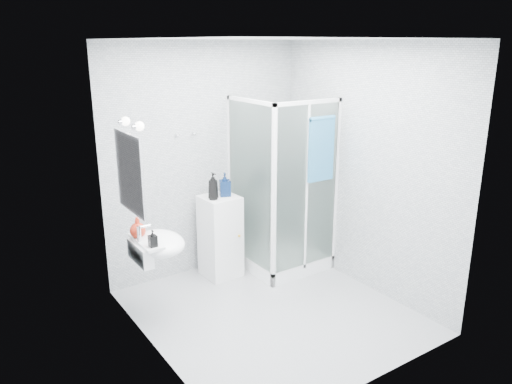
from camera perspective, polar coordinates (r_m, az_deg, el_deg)
room at (r=4.59m, az=1.93°, el=0.65°), size 2.40×2.60×2.60m
shower_enclosure at (r=5.83m, az=2.77°, el=-4.66°), size 0.90×0.95×2.00m
wall_basin at (r=4.68m, az=-11.34°, el=-5.91°), size 0.46×0.56×0.35m
mirror at (r=4.39m, az=-14.25°, el=2.09°), size 0.02×0.60×0.70m
vanity_lights at (r=4.32m, az=-14.03°, el=7.58°), size 0.10×0.40×0.08m
wall_hooks at (r=5.45m, az=-8.02°, el=6.52°), size 0.23×0.06×0.03m
storage_cabinet at (r=5.66m, az=-4.08°, el=-5.09°), size 0.40×0.42×0.94m
hand_towel at (r=5.37m, az=7.48°, el=5.07°), size 0.33×0.05×0.70m
shampoo_bottle_a at (r=5.38m, az=-4.93°, el=0.66°), size 0.12×0.12×0.30m
shampoo_bottle_b at (r=5.50m, az=-3.57°, el=0.87°), size 0.15×0.16×0.26m
soap_dispenser_orange at (r=4.68m, az=-13.39°, el=-3.94°), size 0.16×0.16×0.19m
soap_dispenser_black at (r=4.44m, az=-11.72°, el=-5.22°), size 0.07×0.07×0.15m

